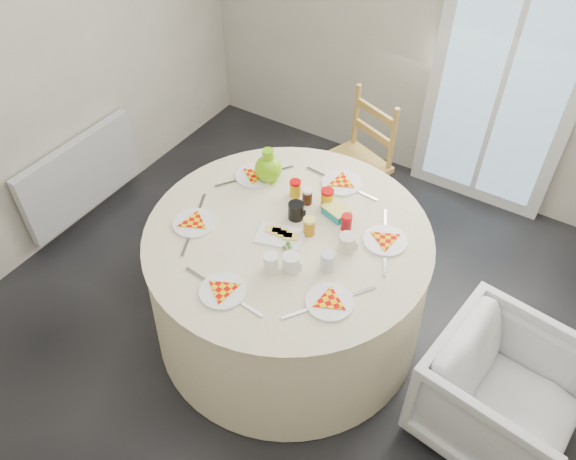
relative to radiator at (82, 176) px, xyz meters
The scene contains 14 objects.
floor 1.99m from the radiator, ahead, with size 4.00×4.00×0.00m, color black.
wall_back 2.80m from the radiator, 42.86° to the left, with size 4.00×0.02×2.60m, color #BCB5A3.
wall_left 0.94m from the radiator, 106.70° to the right, with size 0.02×4.00×2.60m, color #BCB5A3.
glass_door 3.00m from the radiator, 36.79° to the left, with size 1.00×0.08×2.10m, color silver.
radiator is the anchor object (origin of this frame).
table 1.77m from the radiator, ahead, with size 1.60×1.60×0.81m, color beige.
wooden_chair 1.92m from the radiator, 32.41° to the left, with size 0.43×0.41×0.96m, color #A28437, non-canonical shape.
armchair 3.05m from the radiator, ahead, with size 0.70×0.65×0.72m, color silver.
place_settings 1.81m from the radiator, ahead, with size 1.26×1.26×0.02m, color silver, non-canonical shape.
jar_cluster 1.88m from the radiator, ahead, with size 0.43×0.21×0.12m, color #94411E, non-canonical shape.
butter_tub 1.97m from the radiator, ahead, with size 0.14×0.10×0.06m, color teal.
green_pitcher 1.54m from the radiator, 10.34° to the left, with size 0.16×0.16×0.21m, color #6DB70B, non-canonical shape.
cheese_platter 1.80m from the radiator, ahead, with size 0.25×0.16×0.03m, color white, non-canonical shape.
mugs_glasses 1.97m from the radiator, ahead, with size 0.65×0.65×0.12m, color #A6A6A6, non-canonical shape.
Camera 1 is at (0.96, -1.67, 2.87)m, focal length 35.00 mm.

